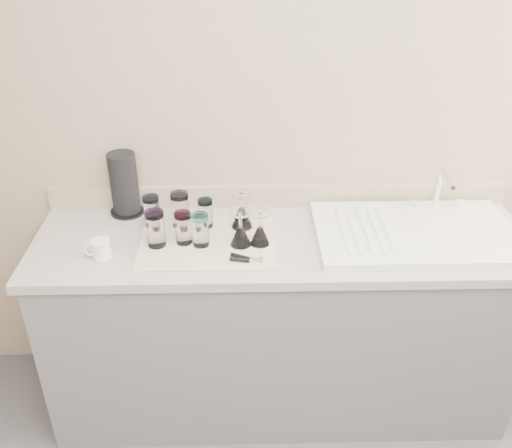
{
  "coord_description": "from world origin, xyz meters",
  "views": [
    {
      "loc": [
        -0.15,
        -0.8,
        2.15
      ],
      "look_at": [
        -0.11,
        1.15,
        1.0
      ],
      "focal_mm": 40.0,
      "sensor_mm": 36.0,
      "label": 1
    }
  ],
  "objects_px": {
    "tumbler_cyan": "(180,209)",
    "paper_towel_roll": "(124,185)",
    "tumbler_lavender": "(200,230)",
    "sink_unit": "(415,232)",
    "tumbler_purple": "(206,213)",
    "can_opener": "(247,259)",
    "white_mug": "(101,249)",
    "tumbler_blue": "(183,228)",
    "goblet_front_right": "(260,233)",
    "tumbler_magenta": "(156,228)",
    "goblet_front_left": "(241,233)",
    "goblet_back_left": "(242,215)",
    "tumbler_teal": "(152,211)"
  },
  "relations": [
    {
      "from": "tumbler_magenta",
      "to": "goblet_front_right",
      "type": "xyz_separation_m",
      "value": [
        0.42,
        0.0,
        -0.03
      ]
    },
    {
      "from": "can_opener",
      "to": "tumbler_magenta",
      "type": "bearing_deg",
      "value": 160.88
    },
    {
      "from": "tumbler_purple",
      "to": "goblet_front_left",
      "type": "relative_size",
      "value": 0.82
    },
    {
      "from": "tumbler_cyan",
      "to": "tumbler_magenta",
      "type": "relative_size",
      "value": 1.0
    },
    {
      "from": "tumbler_purple",
      "to": "white_mug",
      "type": "bearing_deg",
      "value": -151.27
    },
    {
      "from": "goblet_front_left",
      "to": "tumbler_magenta",
      "type": "bearing_deg",
      "value": 179.51
    },
    {
      "from": "goblet_front_left",
      "to": "goblet_front_right",
      "type": "relative_size",
      "value": 1.07
    },
    {
      "from": "sink_unit",
      "to": "tumbler_purple",
      "type": "xyz_separation_m",
      "value": [
        -0.87,
        0.09,
        0.05
      ]
    },
    {
      "from": "can_opener",
      "to": "goblet_front_left",
      "type": "bearing_deg",
      "value": 100.76
    },
    {
      "from": "tumbler_cyan",
      "to": "paper_towel_roll",
      "type": "distance_m",
      "value": 0.29
    },
    {
      "from": "tumbler_teal",
      "to": "goblet_front_left",
      "type": "bearing_deg",
      "value": -22.73
    },
    {
      "from": "tumbler_magenta",
      "to": "goblet_front_left",
      "type": "xyz_separation_m",
      "value": [
        0.34,
        -0.0,
        -0.03
      ]
    },
    {
      "from": "goblet_front_right",
      "to": "goblet_back_left",
      "type": "bearing_deg",
      "value": 118.07
    },
    {
      "from": "goblet_front_left",
      "to": "can_opener",
      "type": "bearing_deg",
      "value": -79.24
    },
    {
      "from": "sink_unit",
      "to": "tumbler_lavender",
      "type": "bearing_deg",
      "value": -176.42
    },
    {
      "from": "sink_unit",
      "to": "white_mug",
      "type": "height_order",
      "value": "sink_unit"
    },
    {
      "from": "goblet_back_left",
      "to": "goblet_front_right",
      "type": "relative_size",
      "value": 1.13
    },
    {
      "from": "goblet_back_left",
      "to": "paper_towel_roll",
      "type": "distance_m",
      "value": 0.54
    },
    {
      "from": "tumbler_teal",
      "to": "can_opener",
      "type": "relative_size",
      "value": 1.05
    },
    {
      "from": "goblet_front_left",
      "to": "can_opener",
      "type": "relative_size",
      "value": 1.15
    },
    {
      "from": "tumbler_magenta",
      "to": "tumbler_blue",
      "type": "height_order",
      "value": "tumbler_magenta"
    },
    {
      "from": "tumbler_cyan",
      "to": "goblet_front_right",
      "type": "distance_m",
      "value": 0.37
    },
    {
      "from": "tumbler_magenta",
      "to": "white_mug",
      "type": "relative_size",
      "value": 1.4
    },
    {
      "from": "paper_towel_roll",
      "to": "white_mug",
      "type": "bearing_deg",
      "value": -96.44
    },
    {
      "from": "tumbler_lavender",
      "to": "can_opener",
      "type": "xyz_separation_m",
      "value": [
        0.18,
        -0.12,
        -0.06
      ]
    },
    {
      "from": "tumbler_cyan",
      "to": "tumbler_blue",
      "type": "relative_size",
      "value": 1.12
    },
    {
      "from": "sink_unit",
      "to": "tumbler_lavender",
      "type": "xyz_separation_m",
      "value": [
        -0.88,
        -0.06,
        0.06
      ]
    },
    {
      "from": "tumbler_cyan",
      "to": "white_mug",
      "type": "bearing_deg",
      "value": -142.4
    },
    {
      "from": "goblet_back_left",
      "to": "tumbler_blue",
      "type": "bearing_deg",
      "value": -152.55
    },
    {
      "from": "tumbler_cyan",
      "to": "goblet_back_left",
      "type": "bearing_deg",
      "value": -3.07
    },
    {
      "from": "tumbler_magenta",
      "to": "goblet_front_left",
      "type": "distance_m",
      "value": 0.34
    },
    {
      "from": "tumbler_lavender",
      "to": "can_opener",
      "type": "height_order",
      "value": "tumbler_lavender"
    },
    {
      "from": "sink_unit",
      "to": "goblet_front_right",
      "type": "height_order",
      "value": "sink_unit"
    },
    {
      "from": "sink_unit",
      "to": "paper_towel_roll",
      "type": "xyz_separation_m",
      "value": [
        -1.23,
        0.23,
        0.12
      ]
    },
    {
      "from": "goblet_front_right",
      "to": "white_mug",
      "type": "bearing_deg",
      "value": -173.18
    },
    {
      "from": "tumbler_blue",
      "to": "goblet_front_left",
      "type": "height_order",
      "value": "goblet_front_left"
    },
    {
      "from": "can_opener",
      "to": "goblet_back_left",
      "type": "bearing_deg",
      "value": 93.91
    },
    {
      "from": "tumbler_teal",
      "to": "paper_towel_roll",
      "type": "bearing_deg",
      "value": 134.7
    },
    {
      "from": "tumbler_teal",
      "to": "goblet_back_left",
      "type": "xyz_separation_m",
      "value": [
        0.38,
        -0.01,
        -0.02
      ]
    },
    {
      "from": "sink_unit",
      "to": "paper_towel_roll",
      "type": "height_order",
      "value": "paper_towel_roll"
    },
    {
      "from": "sink_unit",
      "to": "tumbler_magenta",
      "type": "xyz_separation_m",
      "value": [
        -1.06,
        -0.05,
        0.07
      ]
    },
    {
      "from": "tumbler_cyan",
      "to": "paper_towel_roll",
      "type": "relative_size",
      "value": 0.54
    },
    {
      "from": "goblet_front_left",
      "to": "paper_towel_roll",
      "type": "xyz_separation_m",
      "value": [
        -0.51,
        0.29,
        0.08
      ]
    },
    {
      "from": "tumbler_blue",
      "to": "can_opener",
      "type": "relative_size",
      "value": 1.03
    },
    {
      "from": "goblet_front_left",
      "to": "goblet_back_left",
      "type": "bearing_deg",
      "value": 87.93
    },
    {
      "from": "paper_towel_roll",
      "to": "goblet_front_left",
      "type": "bearing_deg",
      "value": -29.82
    },
    {
      "from": "tumbler_cyan",
      "to": "tumbler_lavender",
      "type": "height_order",
      "value": "tumbler_cyan"
    },
    {
      "from": "sink_unit",
      "to": "tumbler_teal",
      "type": "bearing_deg",
      "value": 174.8
    },
    {
      "from": "tumbler_lavender",
      "to": "paper_towel_roll",
      "type": "xyz_separation_m",
      "value": [
        -0.35,
        0.29,
        0.06
      ]
    },
    {
      "from": "sink_unit",
      "to": "goblet_front_right",
      "type": "relative_size",
      "value": 5.74
    }
  ]
}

